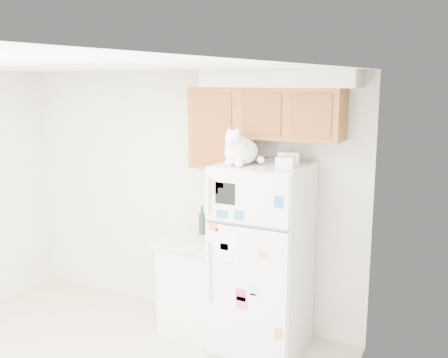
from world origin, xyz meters
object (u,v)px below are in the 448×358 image
Objects in this scene: base_counter at (199,283)px; storage_box_front at (286,162)px; cat at (240,150)px; bottle_amber at (211,219)px; refrigerator at (262,258)px; storage_box_back at (289,158)px; bottle_green at (202,220)px.

storage_box_front is (0.93, -0.15, 1.28)m from base_counter.
base_counter is 1.48m from cat.
bottle_amber is (-0.48, 0.38, -0.76)m from cat.
refrigerator reaches higher than base_counter.
bottle_green is at bearing 162.32° from storage_box_back.
storage_box_front is at bearing -89.77° from storage_box_back.
cat reaches higher than storage_box_front.
cat reaches higher than base_counter.
base_counter is 1.56m from storage_box_back.
storage_box_back is at bearing -7.94° from bottle_amber.
refrigerator is at bearing 36.92° from cat.
storage_box_front reaches higher than bottle_amber.
bottle_green is at bearing 149.14° from cat.
bottle_amber is (-0.83, 0.12, -0.68)m from storage_box_back.
bottle_amber is at bearing 35.30° from bottle_green.
storage_box_front is at bearing -9.34° from base_counter.
storage_box_back is at bearing 104.95° from storage_box_front.
refrigerator is 5.93× the size of bottle_green.
storage_box_back is (0.35, 0.27, -0.08)m from cat.
storage_box_back is at bearing 37.79° from refrigerator.
base_counter is 0.62m from bottle_green.
base_counter is at bearing 170.94° from storage_box_back.
refrigerator is 0.93m from storage_box_front.
bottle_amber is at bearing 158.59° from storage_box_back.
bottle_amber is (0.07, 0.05, 0.01)m from bottle_green.
base_counter is 6.13× the size of storage_box_front.
cat reaches higher than refrigerator.
refrigerator is 9.44× the size of storage_box_back.
cat is 1.70× the size of bottle_green.
cat is at bearing -20.67° from base_counter.
storage_box_back is (0.87, 0.07, 1.29)m from base_counter.
cat is (-0.17, -0.12, 0.98)m from refrigerator.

